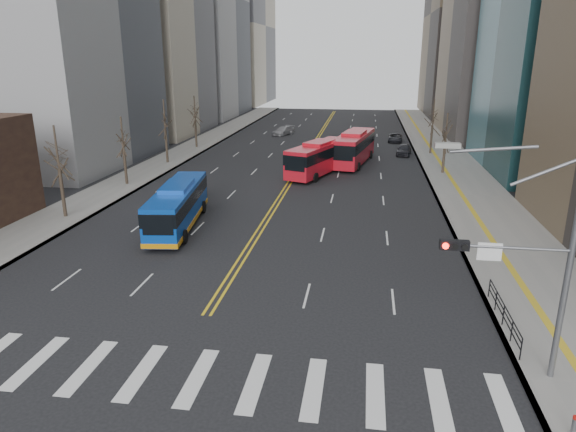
{
  "coord_description": "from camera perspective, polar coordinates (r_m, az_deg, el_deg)",
  "views": [
    {
      "loc": [
        7.46,
        -17.05,
        12.38
      ],
      "look_at": [
        3.49,
        9.23,
        4.07
      ],
      "focal_mm": 32.0,
      "sensor_mm": 36.0,
      "label": 1
    }
  ],
  "objects": [
    {
      "name": "red_bus_far",
      "position": [
        62.08,
        7.33,
        7.73
      ],
      "size": [
        4.97,
        12.6,
        3.87
      ],
      "color": "red",
      "rests_on": "ground"
    },
    {
      "name": "blue_bus",
      "position": [
        39.25,
        -12.14,
        1.25
      ],
      "size": [
        3.88,
        11.61,
        3.33
      ],
      "color": "#0B3EA6",
      "rests_on": "ground"
    },
    {
      "name": "car_silver",
      "position": [
        85.07,
        -0.5,
        9.47
      ],
      "size": [
        3.67,
        5.17,
        1.39
      ],
      "primitive_type": "imported",
      "rotation": [
        0.0,
        0.0,
        -0.4
      ],
      "color": "gray",
      "rests_on": "ground"
    },
    {
      "name": "red_bus_near",
      "position": [
        56.08,
        3.47,
        6.68
      ],
      "size": [
        6.37,
        11.69,
        3.63
      ],
      "color": "red",
      "rests_on": "ground"
    },
    {
      "name": "sidewalk_left",
      "position": [
        67.64,
        -12.39,
        6.48
      ],
      "size": [
        5.0,
        130.0,
        0.15
      ],
      "primitive_type": "cube",
      "color": "gray",
      "rests_on": "ground"
    },
    {
      "name": "sidewalk_right",
      "position": [
        64.05,
        17.53,
        5.48
      ],
      "size": [
        7.0,
        130.0,
        0.15
      ],
      "primitive_type": "cube",
      "color": "gray",
      "rests_on": "ground"
    },
    {
      "name": "crosswalk",
      "position": [
        22.34,
        -13.04,
        -16.77
      ],
      "size": [
        26.7,
        4.0,
        0.01
      ],
      "color": "silver",
      "rests_on": "ground"
    },
    {
      "name": "car_dark_far",
      "position": [
        79.73,
        11.83,
        8.51
      ],
      "size": [
        2.34,
        4.5,
        1.21
      ],
      "primitive_type": "imported",
      "rotation": [
        0.0,
        0.0,
        -0.08
      ],
      "color": "black",
      "rests_on": "ground"
    },
    {
      "name": "pedestrian_railing",
      "position": [
        26.67,
        22.85,
        -9.79
      ],
      "size": [
        0.06,
        6.06,
        1.02
      ],
      "color": "black",
      "rests_on": "sidewalk_right"
    },
    {
      "name": "car_white",
      "position": [
        44.06,
        -13.42,
        1.56
      ],
      "size": [
        3.25,
        4.75,
        1.48
      ],
      "primitive_type": "imported",
      "rotation": [
        0.0,
        0.0,
        0.41
      ],
      "color": "silver",
      "rests_on": "ground"
    },
    {
      "name": "ground",
      "position": [
        22.35,
        -13.04,
        -16.78
      ],
      "size": [
        220.0,
        220.0,
        0.0
      ],
      "primitive_type": "plane",
      "color": "black"
    },
    {
      "name": "car_dark_mid",
      "position": [
        69.02,
        12.76,
        7.22
      ],
      "size": [
        2.35,
        4.48,
        1.45
      ],
      "primitive_type": "imported",
      "rotation": [
        0.0,
        0.0,
        -0.15
      ],
      "color": "black",
      "rests_on": "ground"
    },
    {
      "name": "signal_mast",
      "position": [
        21.42,
        25.18,
        -4.93
      ],
      "size": [
        5.37,
        0.37,
        9.39
      ],
      "color": "slate",
      "rests_on": "ground"
    },
    {
      "name": "street_trees",
      "position": [
        54.16,
        -7.27,
        9.26
      ],
      "size": [
        35.2,
        47.2,
        7.6
      ],
      "color": "#31261E",
      "rests_on": "ground"
    },
    {
      "name": "centerline",
      "position": [
        73.48,
        2.67,
        7.65
      ],
      "size": [
        0.55,
        100.0,
        0.01
      ],
      "color": "gold",
      "rests_on": "ground"
    }
  ]
}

